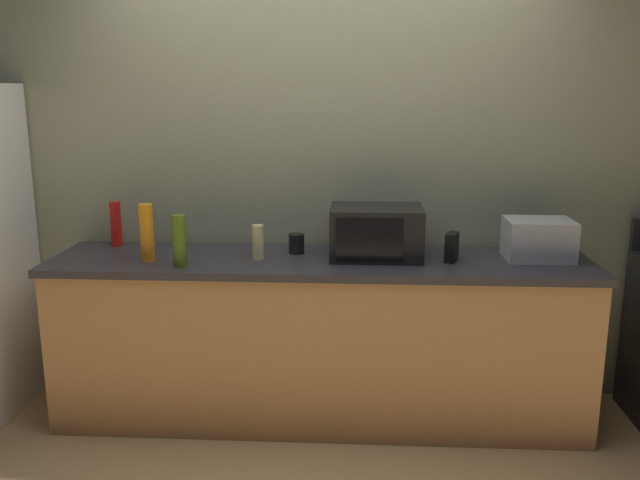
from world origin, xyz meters
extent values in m
plane|color=tan|center=(0.00, 0.00, 0.00)|extent=(8.00, 8.00, 0.00)
cube|color=gray|center=(0.00, 0.81, 1.35)|extent=(6.40, 0.10, 2.70)
cube|color=#B27F4C|center=(0.00, 0.40, 0.43)|extent=(2.80, 0.60, 0.86)
cube|color=#2D2B30|center=(0.00, 0.40, 0.88)|extent=(2.84, 0.64, 0.04)
cube|color=black|center=(0.29, 0.45, 1.04)|extent=(0.48, 0.34, 0.27)
cube|color=black|center=(0.25, 0.28, 1.04)|extent=(0.34, 0.01, 0.21)
cube|color=#B7BABF|center=(1.14, 0.46, 1.01)|extent=(0.34, 0.26, 0.21)
cube|color=black|center=(0.68, 0.38, 0.98)|extent=(0.09, 0.12, 0.15)
cylinder|color=orange|center=(-0.89, 0.30, 1.05)|extent=(0.07, 0.07, 0.30)
cylinder|color=beige|center=(-0.32, 0.38, 0.99)|extent=(0.06, 0.06, 0.18)
cylinder|color=#4C6B19|center=(-0.69, 0.21, 1.03)|extent=(0.07, 0.07, 0.26)
cylinder|color=red|center=(-1.17, 0.63, 1.03)|extent=(0.06, 0.06, 0.25)
cylinder|color=black|center=(-0.13, 0.51, 0.95)|extent=(0.08, 0.08, 0.11)
camera|label=1|loc=(0.19, -2.97, 1.78)|focal=37.31mm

